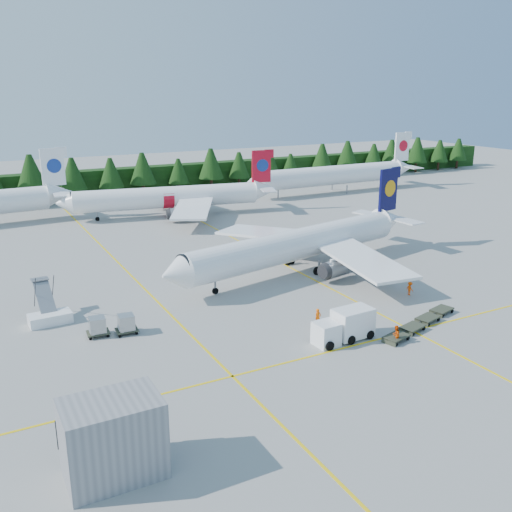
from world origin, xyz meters
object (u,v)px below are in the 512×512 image
airliner_navy (292,246)px  airstairs (49,315)px  service_truck (343,326)px  airliner_red (164,198)px

airliner_navy → airstairs: (-30.88, -2.38, -2.77)m
airliner_navy → service_truck: bearing=-120.3°
airliner_red → airstairs: airliner_red is taller
airliner_red → service_truck: bearing=-82.9°
airstairs → service_truck: (24.31, -17.81, 0.65)m
airliner_navy → airstairs: 31.09m
airstairs → service_truck: airstairs is taller
airliner_navy → service_truck: (-6.57, -20.19, -2.11)m
airliner_navy → airstairs: bearing=172.1°
service_truck → airstairs: bearing=140.9°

